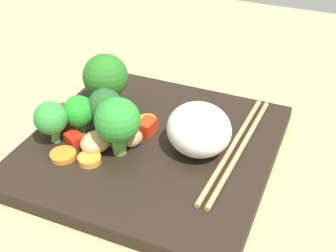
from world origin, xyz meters
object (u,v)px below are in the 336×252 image
at_px(broccoli_floret_4, 79,112).
at_px(chopstick_pair, 237,148).
at_px(rice_mound, 199,129).
at_px(square_plate, 152,147).
at_px(carrot_slice_5, 89,159).

xyz_separation_m(broccoli_floret_4, chopstick_pair, (0.18, 0.04, -0.03)).
height_order(rice_mound, chopstick_pair, rice_mound).
bearing_deg(square_plate, chopstick_pair, 13.48).
distance_m(carrot_slice_5, chopstick_pair, 0.17).
bearing_deg(rice_mound, broccoli_floret_4, -170.09).
bearing_deg(rice_mound, carrot_slice_5, -146.40).
relative_size(rice_mound, carrot_slice_5, 3.01).
height_order(square_plate, chopstick_pair, chopstick_pair).
relative_size(carrot_slice_5, chopstick_pair, 0.12).
distance_m(broccoli_floret_4, carrot_slice_5, 0.06).
bearing_deg(rice_mound, square_plate, -172.40).
xyz_separation_m(broccoli_floret_4, carrot_slice_5, (0.04, -0.04, -0.03)).
distance_m(rice_mound, carrot_slice_5, 0.13).
bearing_deg(square_plate, broccoli_floret_4, -168.60).
xyz_separation_m(rice_mound, carrot_slice_5, (-0.10, -0.07, -0.02)).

